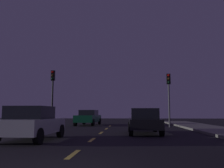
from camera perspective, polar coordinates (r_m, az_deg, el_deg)
The scene contains 11 objects.
ground_plane at distance 11.80m, azimuth -4.32°, elevation -12.68°, with size 80.00×80.00×0.00m, color black.
lane_stripe_second at distance 7.51m, azimuth -9.13°, elevation -16.01°, with size 0.16×1.60×0.01m, color #EACC4C.
lane_stripe_third at distance 11.21m, azimuth -4.75°, elevation -12.97°, with size 0.16×1.60×0.01m, color #EACC4C.
lane_stripe_fourth at distance 14.97m, azimuth -2.60°, elevation -11.41°, with size 0.16×1.60×0.01m, color #EACC4C.
lane_stripe_fifth at distance 18.74m, azimuth -1.32°, elevation -10.48°, with size 0.16×1.60×0.01m, color #EACC4C.
lane_stripe_sixth at distance 22.52m, azimuth -0.47°, elevation -9.85°, with size 0.16×1.60×0.01m, color #EACC4C.
traffic_signal_left at distance 21.99m, azimuth -13.81°, elevation -0.70°, with size 0.32×0.38×4.94m.
traffic_signal_right at distance 21.25m, azimuth 13.23°, elevation -1.22°, with size 0.32×0.38×4.55m.
car_stopped_ahead at distance 14.34m, azimuth 7.57°, elevation -8.63°, with size 1.85×4.02×1.46m.
car_adjacent_lane at distance 11.40m, azimuth -18.45°, elevation -8.73°, with size 2.10×3.88×1.50m.
car_oncoming_far at distance 24.03m, azimuth -5.60°, elevation -7.83°, with size 2.16×4.38×1.47m.
Camera 1 is at (1.61, -4.63, 1.22)m, focal length 38.80 mm.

